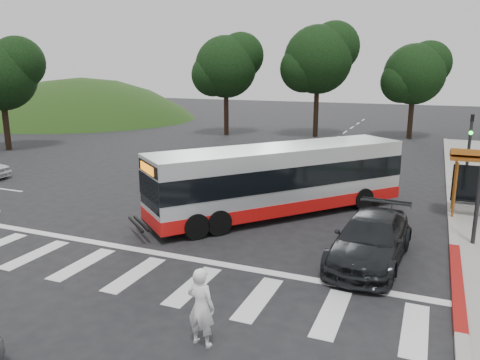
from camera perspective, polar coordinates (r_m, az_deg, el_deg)
The scene contains 13 objects.
ground at distance 18.79m, azimuth -3.90°, elevation -5.47°, with size 140.00×140.00×0.00m, color black.
curb_east at distance 24.64m, azimuth 24.24°, elevation -1.87°, with size 0.30×40.00×0.15m, color #9E9991.
curb_east_red at distance 15.16m, azimuth 24.94°, elevation -11.24°, with size 0.32×6.00×0.15m, color maroon.
hillside_nw at distance 61.16m, azimuth -18.53°, elevation 7.08°, with size 44.00×44.00×10.00m, color #1E3912.
crosswalk_ladder at distance 14.80m, azimuth -12.70°, elevation -11.15°, with size 18.00×2.60×0.01m, color silver.
traffic_signal_ne_short at distance 24.69m, azimuth 26.14°, elevation 3.68°, with size 0.18×0.37×4.00m.
tree_north_a at distance 43.11m, azimuth 9.62°, elevation 14.41°, with size 6.60×6.15×10.17m.
tree_north_b at distance 43.98m, azimuth 20.58°, elevation 12.09°, with size 5.72×5.33×8.43m.
tree_north_c at distance 43.77m, azimuth -1.60°, elevation 13.74°, with size 6.16×5.74×9.30m.
tree_west_a at distance 39.59m, azimuth -27.05°, elevation 11.43°, with size 5.72×5.33×8.43m.
transit_bus at distance 19.77m, azimuth 4.86°, elevation -0.12°, with size 2.45×11.31×2.92m, color silver, non-canonical shape.
pedestrian at distance 10.79m, azimuth -4.78°, elevation -15.17°, with size 0.68×0.44×1.86m, color white.
dark_sedan at distance 15.66m, azimuth 15.66°, elevation -6.99°, with size 2.10×5.16×1.50m, color black.
Camera 1 is at (7.99, -15.87, 6.09)m, focal length 35.00 mm.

